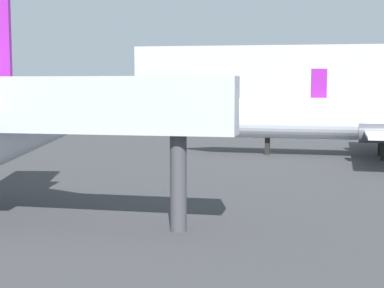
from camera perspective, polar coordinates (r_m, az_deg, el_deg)
name	(u,v)px	position (r m, az deg, el deg)	size (l,w,h in m)	color
airplane_on_taxiway	(370,122)	(51.11, 17.07, 2.06)	(32.85, 21.87, 9.16)	silver
airplane_distant	(256,106)	(89.47, 6.32, 3.73)	(26.88, 22.06, 8.64)	white
jet_bridge	(7,108)	(26.70, -17.74, 3.42)	(18.53, 2.89, 6.67)	#B2B7BC
terminal_building	(277,79)	(144.12, 8.37, 6.30)	(65.26, 24.77, 15.03)	#B7B7B2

